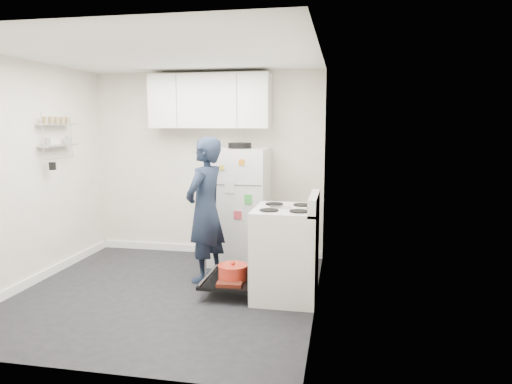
% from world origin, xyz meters
% --- Properties ---
extents(room, '(3.21, 3.21, 2.51)m').
position_xyz_m(room, '(-0.03, 0.03, 1.21)').
color(room, black).
rests_on(room, ground).
extents(electric_range, '(0.66, 0.76, 1.10)m').
position_xyz_m(electric_range, '(1.26, 0.15, 0.47)').
color(electric_range, silver).
rests_on(electric_range, ground).
extents(open_oven_door, '(0.55, 0.71, 0.24)m').
position_xyz_m(open_oven_door, '(0.70, 0.13, 0.20)').
color(open_oven_door, black).
rests_on(open_oven_door, ground).
extents(refrigerator, '(0.72, 0.74, 1.57)m').
position_xyz_m(refrigerator, '(0.54, 1.25, 0.76)').
color(refrigerator, silver).
rests_on(refrigerator, ground).
extents(upper_cabinets, '(1.60, 0.33, 0.70)m').
position_xyz_m(upper_cabinets, '(0.10, 1.43, 2.10)').
color(upper_cabinets, silver).
rests_on(upper_cabinets, room).
extents(wall_shelf_rack, '(0.14, 0.60, 0.61)m').
position_xyz_m(wall_shelf_rack, '(-1.52, 0.49, 1.68)').
color(wall_shelf_rack, '#B2B2B7').
rests_on(wall_shelf_rack, room).
extents(person, '(0.55, 0.69, 1.66)m').
position_xyz_m(person, '(0.30, 0.50, 0.83)').
color(person, '#182136').
rests_on(person, ground).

